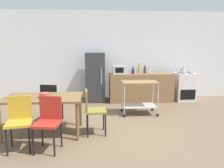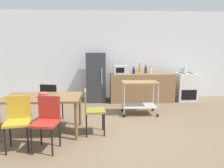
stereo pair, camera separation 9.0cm
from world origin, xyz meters
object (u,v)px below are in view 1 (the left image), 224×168
object	(u,v)px
chair_black	(51,100)
microwave	(120,70)
kitchen_cart	(139,92)
bottle_soy_sauce	(145,70)
bottle_vinegar	(139,69)
bottle_hot_sauce	(149,70)
kettle	(183,70)
bottle_olive_oil	(133,71)
chair_mustard	(19,119)
chair_olive	(92,108)
refrigerator	(95,77)
fruit_bowl	(44,95)
stove_oven	(184,87)
dining_table	(43,101)
chair_red	(49,120)

from	to	relation	value
chair_black	microwave	world-z (taller)	microwave
kitchen_cart	bottle_soy_sauce	xyz separation A→B (m)	(0.44, 1.39, 0.44)
bottle_vinegar	chair_black	bearing A→B (deg)	-141.68
bottle_hot_sauce	kettle	xyz separation A→B (m)	(1.05, -0.13, 0.01)
bottle_hot_sauce	bottle_olive_oil	bearing A→B (deg)	-168.28
chair_mustard	chair_black	bearing A→B (deg)	69.98
chair_mustard	chair_olive	bearing A→B (deg)	15.42
bottle_vinegar	kettle	bearing A→B (deg)	-5.00
refrigerator	kitchen_cart	distance (m)	1.87
chair_mustard	fruit_bowl	world-z (taller)	chair_mustard
microwave	fruit_bowl	xyz separation A→B (m)	(-1.74, -2.52, -0.24)
stove_oven	microwave	xyz separation A→B (m)	(-2.12, -0.08, 0.58)
stove_oven	kitchen_cart	size ratio (longest dim) A/B	1.01
kitchen_cart	dining_table	bearing A→B (deg)	-151.79
bottle_olive_oil	kettle	world-z (taller)	bottle_olive_oil
bottle_vinegar	kettle	distance (m)	1.40
chair_mustard	bottle_vinegar	bearing A→B (deg)	41.24
chair_mustard	kettle	bearing A→B (deg)	28.05
refrigerator	bottle_olive_oil	size ratio (longest dim) A/B	6.91
chair_olive	bottle_soy_sauce	bearing A→B (deg)	-35.97
microwave	stove_oven	bearing A→B (deg)	2.07
dining_table	bottle_hot_sauce	world-z (taller)	bottle_hot_sauce
stove_oven	bottle_hot_sauce	distance (m)	1.29
chair_olive	kitchen_cart	xyz separation A→B (m)	(1.18, 1.24, 0.05)
bottle_soy_sauce	chair_red	bearing A→B (deg)	-125.59
bottle_soy_sauce	fruit_bowl	bearing A→B (deg)	-134.32
chair_olive	bottle_vinegar	world-z (taller)	bottle_vinegar
dining_table	fruit_bowl	distance (m)	0.15
bottle_olive_oil	chair_olive	bearing A→B (deg)	-115.64
chair_mustard	bottle_vinegar	xyz separation A→B (m)	(2.63, 3.21, 0.51)
chair_olive	fruit_bowl	world-z (taller)	chair_olive
chair_red	chair_mustard	world-z (taller)	same
bottle_soy_sauce	bottle_hot_sauce	size ratio (longest dim) A/B	1.18
chair_olive	stove_oven	distance (m)	3.95
bottle_olive_oil	kettle	distance (m)	1.60
refrigerator	microwave	xyz separation A→B (m)	(0.78, -0.16, 0.25)
bottle_olive_oil	bottle_vinegar	world-z (taller)	bottle_vinegar
chair_mustard	stove_oven	size ratio (longest dim) A/B	0.97
kitchen_cart	bottle_olive_oil	distance (m)	1.36
microwave	bottle_soy_sauce	bearing A→B (deg)	5.58
refrigerator	fruit_bowl	xyz separation A→B (m)	(-0.96, -2.68, 0.02)
chair_red	kitchen_cart	bearing A→B (deg)	54.40
bottle_soy_sauce	kettle	distance (m)	1.21
stove_oven	fruit_bowl	world-z (taller)	stove_oven
chair_black	bottle_hot_sauce	xyz separation A→B (m)	(2.73, 1.89, 0.47)
bottle_vinegar	bottle_soy_sauce	xyz separation A→B (m)	(0.19, -0.02, -0.02)
chair_black	chair_olive	size ratio (longest dim) A/B	1.00
bottle_soy_sauce	fruit_bowl	world-z (taller)	bottle_soy_sauce
chair_black	stove_oven	bearing A→B (deg)	-141.76
kitchen_cart	microwave	world-z (taller)	microwave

